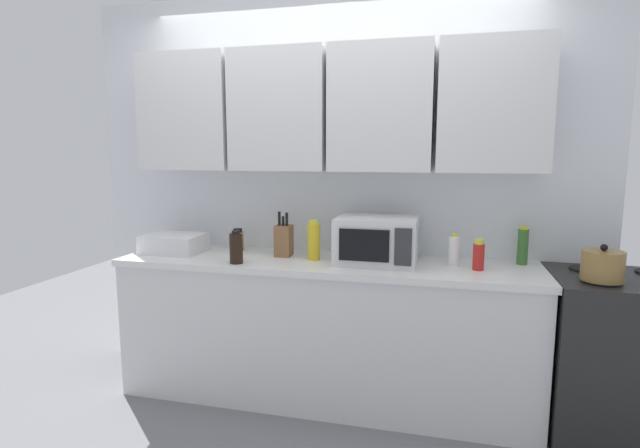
% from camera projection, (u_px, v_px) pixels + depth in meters
% --- Properties ---
extents(wall_back_with_cabinets, '(3.46, 0.38, 2.60)m').
position_uv_depth(wall_back_with_cabinets, '(333.00, 150.00, 3.17)').
color(wall_back_with_cabinets, white).
rests_on(wall_back_with_cabinets, ground_plane).
extents(counter_run, '(2.59, 0.63, 0.90)m').
position_uv_depth(counter_run, '(324.00, 329.00, 3.11)').
color(counter_run, silver).
rests_on(counter_run, ground_plane).
extents(stove_range, '(0.76, 0.64, 0.91)m').
position_uv_depth(stove_range, '(621.00, 357.00, 2.69)').
color(stove_range, black).
rests_on(stove_range, ground_plane).
extents(kettle, '(0.20, 0.20, 0.19)m').
position_uv_depth(kettle, '(603.00, 266.00, 2.52)').
color(kettle, olive).
rests_on(kettle, stove_range).
extents(microwave, '(0.48, 0.37, 0.28)m').
position_uv_depth(microwave, '(377.00, 240.00, 2.96)').
color(microwave, silver).
rests_on(microwave, counter_run).
extents(dish_rack, '(0.38, 0.30, 0.12)m').
position_uv_depth(dish_rack, '(174.00, 243.00, 3.29)').
color(dish_rack, silver).
rests_on(dish_rack, counter_run).
extents(knife_block, '(0.10, 0.12, 0.29)m').
position_uv_depth(knife_block, '(284.00, 240.00, 3.17)').
color(knife_block, brown).
rests_on(knife_block, counter_run).
extents(bottle_green_oil, '(0.06, 0.06, 0.23)m').
position_uv_depth(bottle_green_oil, '(523.00, 246.00, 2.93)').
color(bottle_green_oil, '#386B2D').
rests_on(bottle_green_oil, counter_run).
extents(bottle_amber_vinegar, '(0.08, 0.08, 0.15)m').
position_uv_depth(bottle_amber_vinegar, '(238.00, 240.00, 3.34)').
color(bottle_amber_vinegar, '#AD701E').
rests_on(bottle_amber_vinegar, counter_run).
extents(bottle_white_jar, '(0.06, 0.06, 0.20)m').
position_uv_depth(bottle_white_jar, '(454.00, 251.00, 2.89)').
color(bottle_white_jar, white).
rests_on(bottle_white_jar, counter_run).
extents(bottle_red_sauce, '(0.06, 0.06, 0.18)m').
position_uv_depth(bottle_red_sauce, '(479.00, 256.00, 2.79)').
color(bottle_red_sauce, red).
rests_on(bottle_red_sauce, counter_run).
extents(bottle_soy_dark, '(0.08, 0.08, 0.20)m').
position_uv_depth(bottle_soy_dark, '(236.00, 248.00, 2.96)').
color(bottle_soy_dark, black).
rests_on(bottle_soy_dark, counter_run).
extents(bottle_yellow_mustard, '(0.08, 0.08, 0.25)m').
position_uv_depth(bottle_yellow_mustard, '(314.00, 241.00, 3.05)').
color(bottle_yellow_mustard, gold).
rests_on(bottle_yellow_mustard, counter_run).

